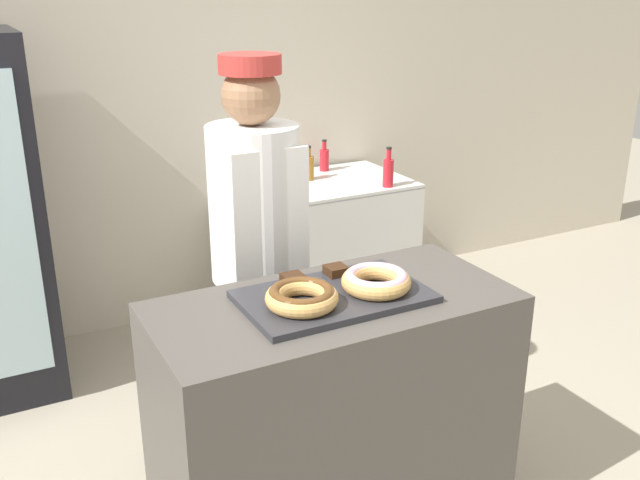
% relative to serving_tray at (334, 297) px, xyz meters
% --- Properties ---
extents(wall_back, '(8.00, 0.06, 2.70)m').
position_rel_serving_tray_xyz_m(wall_back, '(0.00, 2.13, 0.37)').
color(wall_back, beige).
rests_on(wall_back, ground_plane).
extents(display_counter, '(1.23, 0.58, 0.97)m').
position_rel_serving_tray_xyz_m(display_counter, '(0.00, 0.00, -0.50)').
color(display_counter, '#4C4742').
rests_on(display_counter, ground_plane).
extents(serving_tray, '(0.62, 0.38, 0.02)m').
position_rel_serving_tray_xyz_m(serving_tray, '(0.00, 0.00, 0.00)').
color(serving_tray, '#2D2D33').
rests_on(serving_tray, display_counter).
extents(donut_chocolate_glaze, '(0.23, 0.23, 0.06)m').
position_rel_serving_tray_xyz_m(donut_chocolate_glaze, '(-0.14, -0.04, 0.05)').
color(donut_chocolate_glaze, tan).
rests_on(donut_chocolate_glaze, serving_tray).
extents(donut_light_glaze, '(0.23, 0.23, 0.06)m').
position_rel_serving_tray_xyz_m(donut_light_glaze, '(0.14, -0.04, 0.05)').
color(donut_light_glaze, tan).
rests_on(donut_light_glaze, serving_tray).
extents(brownie_back_left, '(0.07, 0.07, 0.03)m').
position_rel_serving_tray_xyz_m(brownie_back_left, '(-0.08, 0.14, 0.03)').
color(brownie_back_left, '#382111').
rests_on(brownie_back_left, serving_tray).
extents(brownie_back_right, '(0.07, 0.07, 0.03)m').
position_rel_serving_tray_xyz_m(brownie_back_right, '(0.08, 0.14, 0.03)').
color(brownie_back_right, '#382111').
rests_on(brownie_back_right, serving_tray).
extents(baker_person, '(0.36, 0.36, 1.71)m').
position_rel_serving_tray_xyz_m(baker_person, '(-0.02, 0.60, -0.07)').
color(baker_person, '#4C4C51').
rests_on(baker_person, ground_plane).
extents(chest_freezer, '(1.05, 0.67, 0.84)m').
position_rel_serving_tray_xyz_m(chest_freezer, '(0.86, 1.73, -0.55)').
color(chest_freezer, silver).
rests_on(chest_freezer, ground_plane).
extents(bottle_red, '(0.06, 0.06, 0.20)m').
position_rel_serving_tray_xyz_m(bottle_red, '(1.01, 1.96, -0.06)').
color(bottle_red, red).
rests_on(bottle_red, chest_freezer).
extents(bottle_amber, '(0.07, 0.07, 0.21)m').
position_rel_serving_tray_xyz_m(bottle_amber, '(0.82, 1.81, -0.06)').
color(bottle_amber, '#99661E').
rests_on(bottle_amber, chest_freezer).
extents(bottle_red_b, '(0.06, 0.06, 0.23)m').
position_rel_serving_tray_xyz_m(bottle_red_b, '(1.16, 1.46, -0.05)').
color(bottle_red_b, red).
rests_on(bottle_red_b, chest_freezer).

